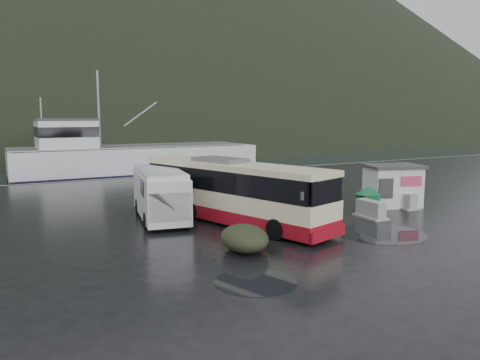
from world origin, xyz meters
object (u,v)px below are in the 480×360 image
fishing_trawler (132,165)px  white_van (161,219)px  coach_bus (233,222)px  jersey_barrier_c (404,208)px  waste_bin_right (367,211)px  jersey_barrier_b (370,218)px  dome_tent (244,251)px  ticket_kiosk (391,206)px  waste_bin_left (279,226)px  jersey_barrier_a (328,224)px

fishing_trawler → white_van: bearing=-102.3°
coach_bus → jersey_barrier_c: bearing=-25.1°
white_van → waste_bin_right: white_van is taller
coach_bus → jersey_barrier_b: bearing=-37.6°
dome_tent → ticket_kiosk: (11.82, 3.68, 0.00)m
jersey_barrier_b → ticket_kiosk: bearing=27.5°
white_van → fishing_trawler: (6.04, 25.83, 0.00)m
waste_bin_right → jersey_barrier_c: 2.42m
waste_bin_left → jersey_barrier_a: size_ratio=0.91×
waste_bin_right → fishing_trawler: bearing=98.7°
waste_bin_left → ticket_kiosk: (8.45, 1.00, 0.00)m
white_van → jersey_barrier_b: (9.40, -4.93, 0.00)m
waste_bin_right → jersey_barrier_c: waste_bin_right is taller
waste_bin_left → ticket_kiosk: size_ratio=0.51×
waste_bin_right → ticket_kiosk: ticket_kiosk is taller
fishing_trawler → dome_tent: bearing=-98.0°
waste_bin_right → jersey_barrier_a: bearing=-159.8°
jersey_barrier_a → white_van: bearing=142.7°
waste_bin_left → jersey_barrier_c: waste_bin_left is taller
waste_bin_right → coach_bus: bearing=171.3°
fishing_trawler → waste_bin_right: bearing=-80.5°
ticket_kiosk → coach_bus: bearing=-165.2°
jersey_barrier_c → fishing_trawler: size_ratio=0.06×
coach_bus → dome_tent: size_ratio=4.40×
jersey_barrier_b → fishing_trawler: (-3.36, 30.76, 0.00)m
coach_bus → jersey_barrier_a: (3.72, -2.63, 0.00)m
waste_bin_left → ticket_kiosk: 8.51m
waste_bin_right → ticket_kiosk: (2.23, 0.37, 0.00)m
coach_bus → waste_bin_left: 2.31m
dome_tent → jersey_barrier_b: (8.46, 1.93, 0.00)m
waste_bin_right → dome_tent: waste_bin_right is taller
ticket_kiosk → jersey_barrier_c: (0.16, -0.75, 0.00)m
waste_bin_left → jersey_barrier_c: size_ratio=0.91×
jersey_barrier_c → fishing_trawler: (-6.88, 29.77, 0.00)m
waste_bin_right → ticket_kiosk: size_ratio=0.44×
dome_tent → jersey_barrier_a: 5.92m
coach_bus → ticket_kiosk: coach_bus is taller
waste_bin_right → jersey_barrier_a: 4.22m
dome_tent → fishing_trawler: 33.09m
white_van → ticket_kiosk: bearing=-3.2°
waste_bin_right → jersey_barrier_a: waste_bin_right is taller
jersey_barrier_b → fishing_trawler: size_ratio=0.06×
waste_bin_left → jersey_barrier_b: (5.09, -0.75, 0.00)m
waste_bin_right → jersey_barrier_c: bearing=-9.0°
dome_tent → ticket_kiosk: bearing=17.3°
jersey_barrier_c → fishing_trawler: bearing=103.0°
dome_tent → waste_bin_right: bearing=19.0°
waste_bin_left → fishing_trawler: 30.06m
jersey_barrier_b → jersey_barrier_c: (3.52, 0.99, 0.00)m
white_van → fishing_trawler: fishing_trawler is taller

